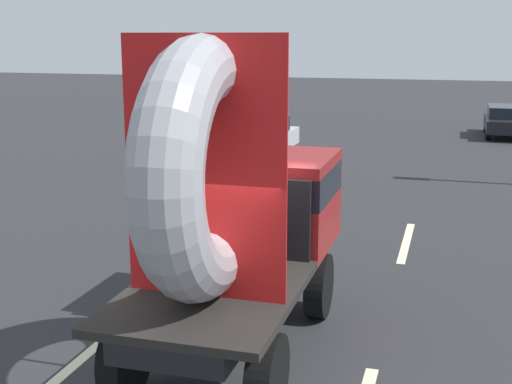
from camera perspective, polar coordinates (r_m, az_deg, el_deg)
name	(u,v)px	position (r m, az deg, el deg)	size (l,w,h in m)	color
ground_plane	(202,356)	(9.38, -4.50, -13.30)	(120.00, 120.00, 0.00)	#28282B
flatbed_truck	(236,205)	(8.92, -1.66, -1.07)	(2.02, 4.91, 4.14)	black
distant_sedan	(257,138)	(23.13, 0.11, 4.46)	(1.87, 4.37, 1.43)	black
lane_dash_left_far	(237,226)	(15.26, -1.59, -2.85)	(2.28, 0.16, 0.01)	beige
lane_dash_right_far	(406,242)	(14.45, 12.26, -4.04)	(2.88, 0.16, 0.01)	beige
oncoming_car	(507,120)	(30.53, 19.93, 5.58)	(1.68, 3.92, 1.28)	black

